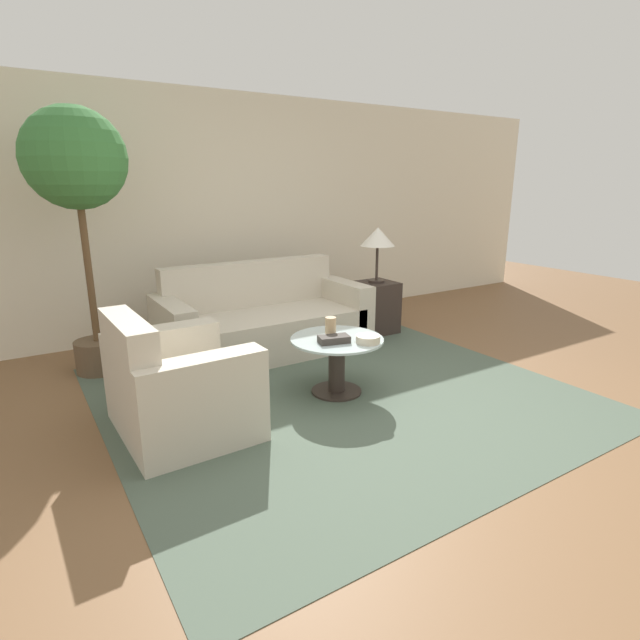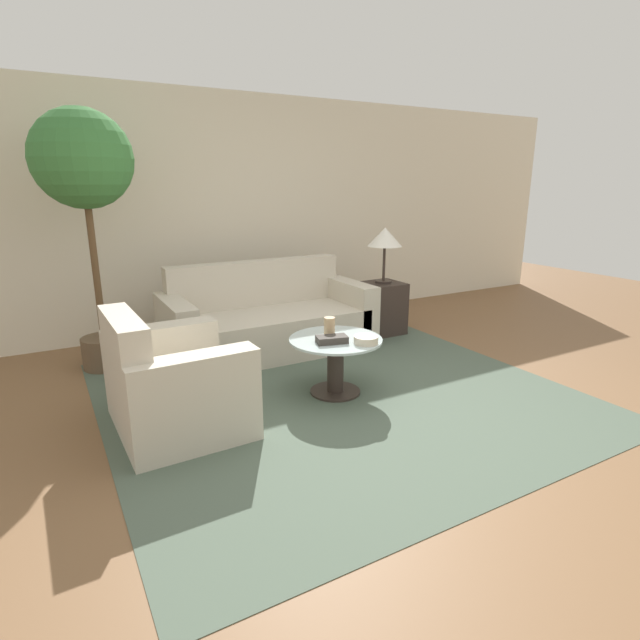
% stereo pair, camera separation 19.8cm
% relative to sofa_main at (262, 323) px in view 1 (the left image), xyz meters
% --- Properties ---
extents(ground_plane, '(14.00, 14.00, 0.00)m').
position_rel_sofa_main_xyz_m(ground_plane, '(0.06, -1.99, -0.28)').
color(ground_plane, brown).
extents(wall_back, '(10.00, 0.06, 2.60)m').
position_rel_sofa_main_xyz_m(wall_back, '(0.06, 1.08, 1.02)').
color(wall_back, beige).
rests_on(wall_back, ground_plane).
extents(rug, '(3.48, 3.37, 0.01)m').
position_rel_sofa_main_xyz_m(rug, '(0.04, -1.27, -0.28)').
color(rug, '#4C5B4C').
rests_on(rug, ground_plane).
extents(sofa_main, '(2.03, 0.88, 0.87)m').
position_rel_sofa_main_xyz_m(sofa_main, '(0.00, 0.00, 0.00)').
color(sofa_main, beige).
rests_on(sofa_main, ground_plane).
extents(armchair, '(0.84, 1.00, 0.84)m').
position_rel_sofa_main_xyz_m(armchair, '(-1.25, -1.22, 0.00)').
color(armchair, beige).
rests_on(armchair, ground_plane).
extents(coffee_table, '(0.74, 0.74, 0.46)m').
position_rel_sofa_main_xyz_m(coffee_table, '(0.04, -1.27, 0.01)').
color(coffee_table, '#332823').
rests_on(coffee_table, ground_plane).
extents(side_table, '(0.41, 0.41, 0.57)m').
position_rel_sofa_main_xyz_m(side_table, '(1.36, -0.10, 0.00)').
color(side_table, '#332823').
rests_on(side_table, ground_plane).
extents(table_lamp, '(0.37, 0.37, 0.60)m').
position_rel_sofa_main_xyz_m(table_lamp, '(1.36, -0.10, 0.78)').
color(table_lamp, '#332823').
rests_on(table_lamp, side_table).
extents(potted_plant, '(0.82, 0.82, 2.24)m').
position_rel_sofa_main_xyz_m(potted_plant, '(-1.49, 0.26, 1.41)').
color(potted_plant, brown).
rests_on(potted_plant, ground_plane).
extents(vase, '(0.09, 0.09, 0.16)m').
position_rel_sofa_main_xyz_m(vase, '(0.01, -1.22, 0.26)').
color(vase, tan).
rests_on(vase, coffee_table).
extents(bowl, '(0.19, 0.19, 0.06)m').
position_rel_sofa_main_xyz_m(bowl, '(0.17, -1.49, 0.21)').
color(bowl, beige).
rests_on(bowl, coffee_table).
extents(book_stack, '(0.26, 0.18, 0.05)m').
position_rel_sofa_main_xyz_m(book_stack, '(-0.04, -1.35, 0.20)').
color(book_stack, '#38332D').
rests_on(book_stack, coffee_table).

